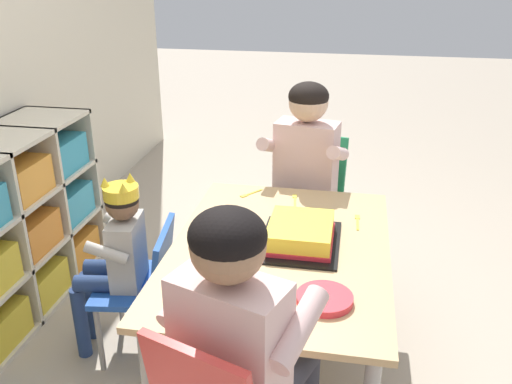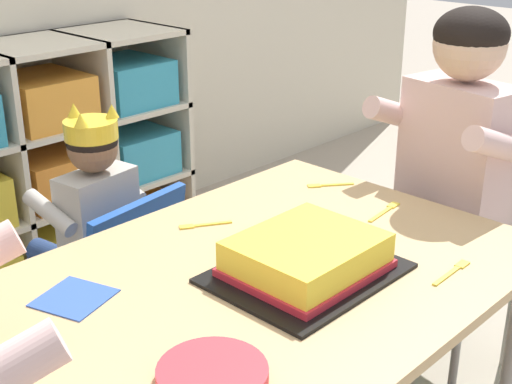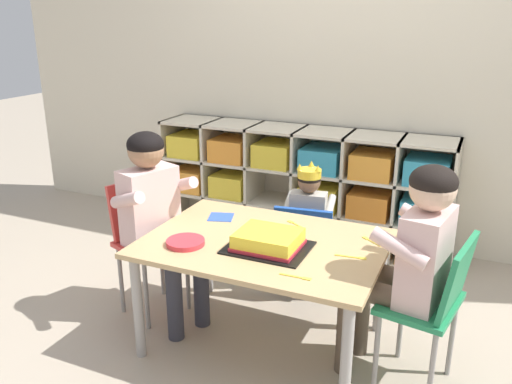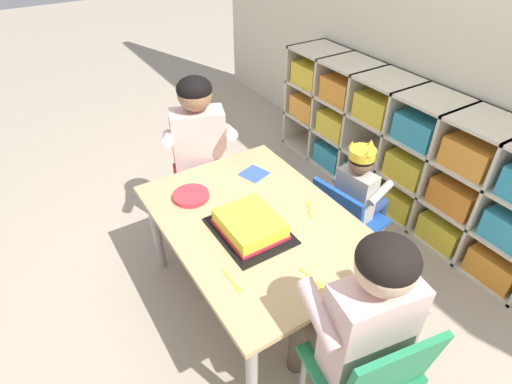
# 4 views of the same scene
# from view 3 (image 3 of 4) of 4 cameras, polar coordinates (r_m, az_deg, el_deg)

# --- Properties ---
(ground) EXTENTS (16.00, 16.00, 0.00)m
(ground) POSITION_cam_3_polar(r_m,az_deg,el_deg) (2.85, 0.85, -15.89)
(ground) COLOR tan
(classroom_back_wall) EXTENTS (5.73, 0.10, 2.89)m
(classroom_back_wall) POSITION_cam_3_polar(r_m,az_deg,el_deg) (3.83, 10.47, 15.88)
(classroom_back_wall) COLOR beige
(classroom_back_wall) RESTS_ON ground
(storage_cubby_shelf) EXTENTS (2.14, 0.37, 0.85)m
(storage_cubby_shelf) POSITION_cam_3_polar(r_m,az_deg,el_deg) (3.85, 5.27, 0.30)
(storage_cubby_shelf) COLOR beige
(storage_cubby_shelf) RESTS_ON ground
(activity_table) EXTENTS (1.15, 0.82, 0.57)m
(activity_table) POSITION_cam_3_polar(r_m,az_deg,el_deg) (2.59, 0.90, -6.64)
(activity_table) COLOR tan
(activity_table) RESTS_ON ground
(classroom_chair_blue) EXTENTS (0.40, 0.35, 0.58)m
(classroom_chair_blue) POSITION_cam_3_polar(r_m,az_deg,el_deg) (3.14, 5.35, -5.17)
(classroom_chair_blue) COLOR #1E4CA8
(classroom_chair_blue) RESTS_ON ground
(child_with_crown) EXTENTS (0.32, 0.32, 0.80)m
(child_with_crown) POSITION_cam_3_polar(r_m,az_deg,el_deg) (3.18, 5.80, -2.05)
(child_with_crown) COLOR #B2ADA3
(child_with_crown) RESTS_ON ground
(classroom_chair_adult_side) EXTENTS (0.42, 0.42, 0.75)m
(classroom_chair_adult_side) POSITION_cam_3_polar(r_m,az_deg,el_deg) (3.00, -11.86, -4.52)
(classroom_chair_adult_side) COLOR red
(classroom_chair_adult_side) RESTS_ON ground
(adult_helper_seated) EXTENTS (0.48, 0.46, 1.05)m
(adult_helper_seated) POSITION_cam_3_polar(r_m,az_deg,el_deg) (2.83, -10.75, -1.63)
(adult_helper_seated) COLOR beige
(adult_helper_seated) RESTS_ON ground
(classroom_chair_guest_side) EXTENTS (0.38, 0.43, 0.74)m
(classroom_chair_guest_side) POSITION_cam_3_polar(r_m,az_deg,el_deg) (2.42, 18.71, -10.96)
(classroom_chair_guest_side) COLOR #238451
(classroom_chair_guest_side) RESTS_ON ground
(guest_at_table_side) EXTENTS (0.46, 0.44, 1.05)m
(guest_at_table_side) POSITION_cam_3_polar(r_m,az_deg,el_deg) (2.37, 16.43, -6.29)
(guest_at_table_side) COLOR beige
(guest_at_table_side) RESTS_ON ground
(birthday_cake_on_tray) EXTENTS (0.38, 0.30, 0.08)m
(birthday_cake_on_tray) POSITION_cam_3_polar(r_m,az_deg,el_deg) (2.47, 1.34, -5.37)
(birthday_cake_on_tray) COLOR black
(birthday_cake_on_tray) RESTS_ON activity_table
(paper_plate_stack) EXTENTS (0.18, 0.18, 0.02)m
(paper_plate_stack) POSITION_cam_3_polar(r_m,az_deg,el_deg) (2.54, -7.64, -5.42)
(paper_plate_stack) COLOR #DB333D
(paper_plate_stack) RESTS_ON activity_table
(paper_napkin_square) EXTENTS (0.16, 0.16, 0.00)m
(paper_napkin_square) POSITION_cam_3_polar(r_m,az_deg,el_deg) (2.86, -3.82, -2.72)
(paper_napkin_square) COLOR #3356B7
(paper_napkin_square) RESTS_ON activity_table
(fork_near_cake_tray) EXTENTS (0.14, 0.03, 0.00)m
(fork_near_cake_tray) POSITION_cam_3_polar(r_m,az_deg,el_deg) (2.44, 10.43, -6.95)
(fork_near_cake_tray) COLOR yellow
(fork_near_cake_tray) RESTS_ON activity_table
(fork_near_child_seat) EXTENTS (0.12, 0.08, 0.00)m
(fork_near_child_seat) POSITION_cam_3_polar(r_m,az_deg,el_deg) (2.77, 4.23, -3.46)
(fork_near_child_seat) COLOR yellow
(fork_near_child_seat) RESTS_ON activity_table
(fork_beside_plate_stack) EXTENTS (0.11, 0.09, 0.00)m
(fork_beside_plate_stack) POSITION_cam_3_polar(r_m,az_deg,el_deg) (2.62, 12.32, -5.18)
(fork_beside_plate_stack) COLOR yellow
(fork_beside_plate_stack) RESTS_ON activity_table
(fork_by_napkin) EXTENTS (0.14, 0.02, 0.00)m
(fork_by_napkin) POSITION_cam_3_polar(r_m,az_deg,el_deg) (2.24, 4.50, -9.16)
(fork_by_napkin) COLOR yellow
(fork_by_napkin) RESTS_ON activity_table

